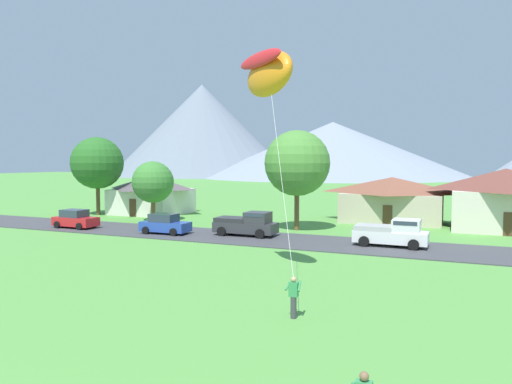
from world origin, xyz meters
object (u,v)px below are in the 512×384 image
(parked_car_red_west_end, at_px, (75,219))
(pickup_truck_white_west_side, at_px, (393,233))
(house_leftmost, at_px, (506,198))
(parked_car_blue_mid_west, at_px, (165,224))
(tree_near_left, at_px, (153,182))
(pickup_truck_charcoal_east_side, at_px, (247,224))
(tree_center, at_px, (297,163))
(house_left_center, at_px, (152,194))
(kite_flyer_with_kite, at_px, (268,75))
(house_right_center, at_px, (392,199))
(tree_left_of_center, at_px, (97,163))

(parked_car_red_west_end, xyz_separation_m, pickup_truck_white_west_side, (28.11, 1.73, 0.19))
(house_leftmost, relative_size, parked_car_blue_mid_west, 2.26)
(house_leftmost, bearing_deg, tree_near_left, -167.49)
(pickup_truck_charcoal_east_side, bearing_deg, tree_center, 62.05)
(house_left_center, bearing_deg, parked_car_blue_mid_west, -50.83)
(house_left_center, bearing_deg, tree_center, -17.15)
(tree_near_left, relative_size, parked_car_red_west_end, 1.46)
(kite_flyer_with_kite, bearing_deg, house_right_center, 83.29)
(tree_left_of_center, bearing_deg, house_left_center, 38.34)
(house_left_center, distance_m, pickup_truck_charcoal_east_side, 20.76)
(house_leftmost, xyz_separation_m, house_right_center, (-10.13, 1.81, -0.50))
(house_left_center, distance_m, pickup_truck_white_west_side, 31.32)
(parked_car_blue_mid_west, distance_m, pickup_truck_white_west_side, 18.60)
(tree_near_left, bearing_deg, house_left_center, 126.54)
(house_left_center, height_order, parked_car_red_west_end, house_left_center)
(kite_flyer_with_kite, bearing_deg, house_left_center, 135.73)
(house_right_center, bearing_deg, pickup_truck_white_west_side, -82.85)
(house_left_center, height_order, pickup_truck_charcoal_east_side, house_left_center)
(tree_center, xyz_separation_m, kite_flyer_with_kite, (4.05, -17.33, 4.66))
(tree_center, relative_size, pickup_truck_charcoal_east_side, 1.72)
(pickup_truck_charcoal_east_side, distance_m, kite_flyer_with_kite, 17.01)
(house_left_center, distance_m, kite_flyer_with_kite, 34.72)
(tree_center, relative_size, parked_car_red_west_end, 2.12)
(parked_car_red_west_end, relative_size, pickup_truck_white_west_side, 0.81)
(parked_car_blue_mid_west, height_order, kite_flyer_with_kite, kite_flyer_with_kite)
(tree_near_left, distance_m, tree_center, 15.72)
(house_left_center, relative_size, kite_flyer_with_kite, 0.71)
(tree_near_left, distance_m, parked_car_blue_mid_west, 9.71)
(tree_near_left, xyz_separation_m, parked_car_red_west_end, (-3.51, -7.21, -3.18))
(house_leftmost, distance_m, pickup_truck_white_west_side, 15.34)
(tree_center, height_order, pickup_truck_charcoal_east_side, tree_center)
(pickup_truck_charcoal_east_side, bearing_deg, house_left_center, 147.22)
(parked_car_red_west_end, height_order, parked_car_blue_mid_west, same)
(pickup_truck_white_west_side, bearing_deg, tree_left_of_center, 167.07)
(tree_center, distance_m, kite_flyer_with_kite, 18.40)
(tree_left_of_center, bearing_deg, tree_near_left, -13.94)
(tree_left_of_center, xyz_separation_m, parked_car_red_west_end, (5.73, -9.51, -5.12))
(tree_center, xyz_separation_m, pickup_truck_charcoal_east_side, (-2.66, -5.02, -4.97))
(house_leftmost, relative_size, pickup_truck_charcoal_east_side, 1.84)
(tree_near_left, relative_size, kite_flyer_with_kite, 0.52)
(parked_car_red_west_end, distance_m, kite_flyer_with_kite, 27.16)
(house_right_center, distance_m, tree_center, 12.26)
(tree_near_left, relative_size, pickup_truck_charcoal_east_side, 1.19)
(house_right_center, relative_size, tree_center, 1.17)
(house_left_center, distance_m, tree_left_of_center, 7.08)
(house_left_center, height_order, kite_flyer_with_kite, kite_flyer_with_kite)
(kite_flyer_with_kite, bearing_deg, tree_left_of_center, 145.62)
(house_leftmost, distance_m, parked_car_red_west_end, 39.24)
(tree_center, height_order, kite_flyer_with_kite, kite_flyer_with_kite)
(pickup_truck_charcoal_east_side, height_order, kite_flyer_with_kite, kite_flyer_with_kite)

